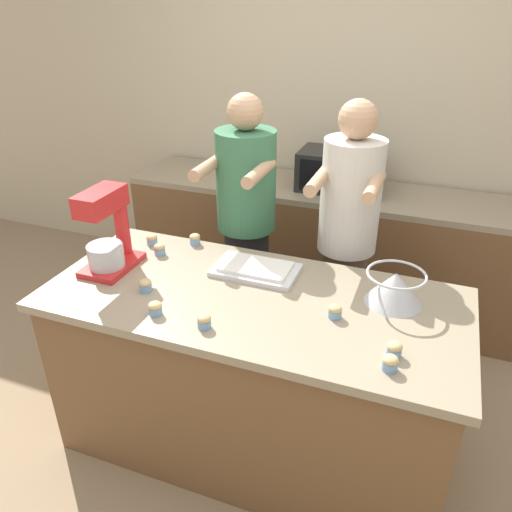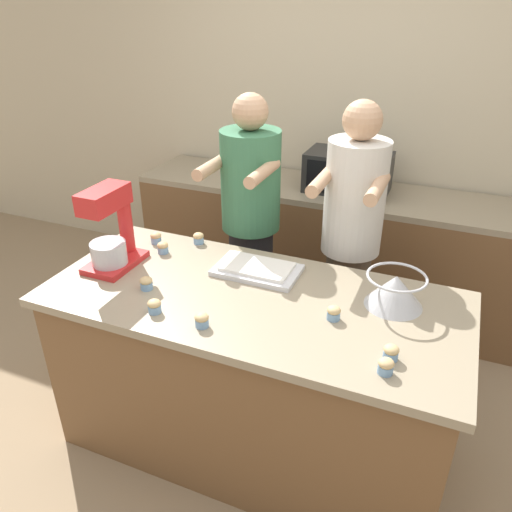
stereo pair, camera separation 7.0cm
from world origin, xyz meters
name	(u,v)px [view 1 (the left image)]	position (x,y,z in m)	size (l,w,h in m)	color
ground_plane	(253,439)	(0.00, 0.00, 0.00)	(16.00, 16.00, 0.00)	#937A5B
back_wall	(345,111)	(0.00, 1.81, 1.35)	(10.00, 0.06, 2.70)	beige
island_counter	(253,373)	(0.00, 0.00, 0.45)	(1.88, 0.84, 0.89)	brown
back_counter	(324,247)	(0.00, 1.46, 0.45)	(2.80, 0.60, 0.90)	brown
person_left	(246,233)	(-0.29, 0.66, 0.86)	(0.34, 0.50, 1.64)	#232328
person_right	(346,247)	(0.28, 0.66, 0.87)	(0.33, 0.50, 1.65)	brown
stand_mixer	(108,235)	(-0.74, 0.00, 1.07)	(0.20, 0.30, 0.40)	red
mixing_bowl	(395,287)	(0.59, 0.17, 0.97)	(0.26, 0.26, 0.15)	#BCBCC1
baking_tray	(256,269)	(-0.06, 0.20, 0.91)	(0.40, 0.24, 0.04)	silver
microwave_oven	(340,171)	(0.07, 1.46, 1.03)	(0.55, 0.33, 0.26)	black
cupcake_0	(145,285)	(-0.47, -0.13, 0.93)	(0.06, 0.06, 0.06)	#759EC6
cupcake_1	(390,363)	(0.63, -0.28, 0.93)	(0.06, 0.06, 0.06)	#759EC6
cupcake_2	(394,349)	(0.64, -0.20, 0.93)	(0.06, 0.06, 0.06)	#759EC6
cupcake_3	(155,308)	(-0.33, -0.28, 0.93)	(0.06, 0.06, 0.06)	#759EC6
cupcake_4	(152,239)	(-0.68, 0.29, 0.93)	(0.06, 0.06, 0.06)	#759EC6
cupcake_5	(195,239)	(-0.47, 0.37, 0.93)	(0.06, 0.06, 0.06)	#759EC6
cupcake_6	(335,311)	(0.38, -0.03, 0.93)	(0.06, 0.06, 0.06)	#759EC6
cupcake_7	(160,249)	(-0.59, 0.20, 0.93)	(0.06, 0.06, 0.06)	#759EC6
cupcake_8	(204,321)	(-0.10, -0.29, 0.93)	(0.06, 0.06, 0.06)	#759EC6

